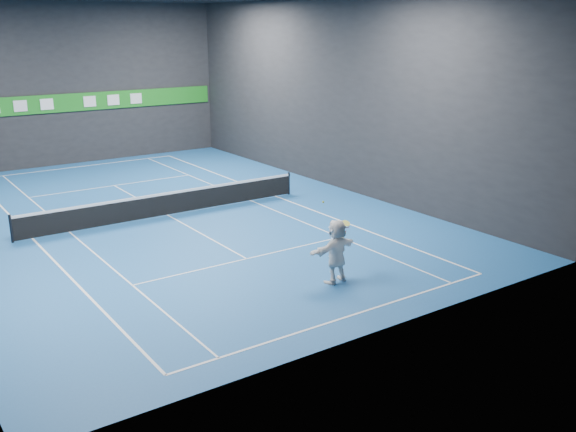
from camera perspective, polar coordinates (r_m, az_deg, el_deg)
ground at (r=27.48m, az=-10.61°, el=0.06°), size 26.00×26.00×0.00m
wall_back at (r=38.78m, az=-19.11°, el=10.97°), size 18.00×0.10×9.00m
wall_front at (r=15.72m, az=8.60°, el=4.74°), size 18.00×0.10×9.00m
wall_right at (r=31.27m, az=4.36°, el=10.69°), size 0.10×26.00×9.00m
baseline_near at (r=17.94m, az=5.54°, el=-8.83°), size 10.98×0.08×0.01m
baseline_far at (r=38.36m, az=-18.01°, el=4.20°), size 10.98×0.08×0.01m
sideline_doubles_left at (r=25.87m, az=-21.73°, el=-1.91°), size 0.08×23.78×0.01m
sideline_doubles_right at (r=30.03m, az=-1.04°, el=1.75°), size 0.08×23.78×0.01m
sideline_singles_left at (r=26.17m, az=-18.82°, el=-1.39°), size 0.06×23.78×0.01m
sideline_singles_right at (r=29.31m, az=-3.29°, el=1.36°), size 0.06×23.78×0.01m
service_line_near at (r=22.06m, az=-3.69°, el=-3.81°), size 8.23×0.06×0.01m
service_line_far at (r=33.25m, az=-15.19°, el=2.63°), size 8.23×0.06×0.01m
center_service_line at (r=27.48m, az=-10.61°, el=0.06°), size 0.06×12.80×0.01m
player at (r=19.82m, az=4.31°, el=-3.13°), size 1.94×0.88×2.02m
tennis_ball at (r=19.27m, az=3.15°, el=1.25°), size 0.06×0.06×0.06m
tennis_net at (r=27.34m, az=-10.67°, el=1.14°), size 12.50×0.10×1.07m
sponsor_banner at (r=38.81m, az=-18.94°, el=9.50°), size 17.64×0.11×1.00m
tennis_racket at (r=19.84m, az=5.09°, el=-0.88°), size 0.43×0.37×0.59m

